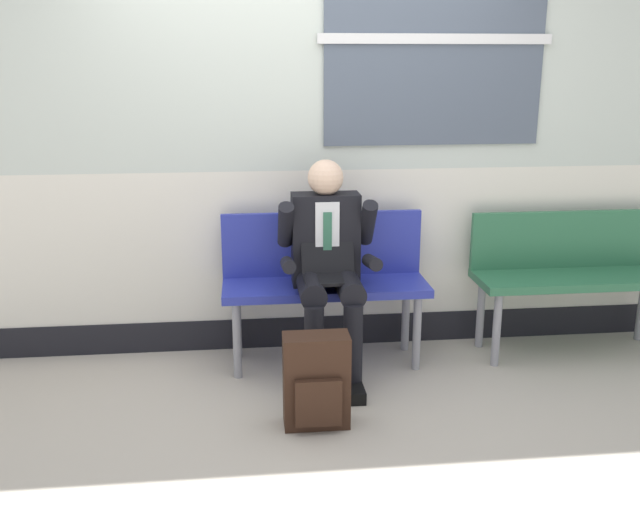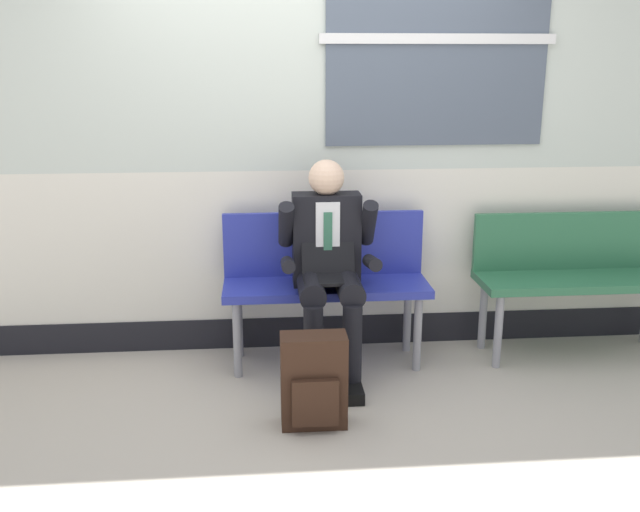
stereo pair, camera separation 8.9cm
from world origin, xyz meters
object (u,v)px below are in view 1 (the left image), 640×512
at_px(bench_with_person, 324,274).
at_px(person_seated, 328,263).
at_px(bench_empty, 572,267).
at_px(backpack, 316,382).

height_order(bench_with_person, person_seated, person_seated).
bearing_deg(person_seated, bench_empty, 7.00).
xyz_separation_m(bench_empty, backpack, (-1.73, -0.83, -0.31)).
bearing_deg(bench_empty, backpack, -154.25).
relative_size(bench_empty, person_seated, 1.00).
bearing_deg(bench_empty, person_seated, -173.00).
bearing_deg(backpack, person_seated, 78.13).
relative_size(person_seated, backpack, 2.57).
height_order(bench_with_person, backpack, bench_with_person).
bearing_deg(bench_with_person, bench_empty, -0.11).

